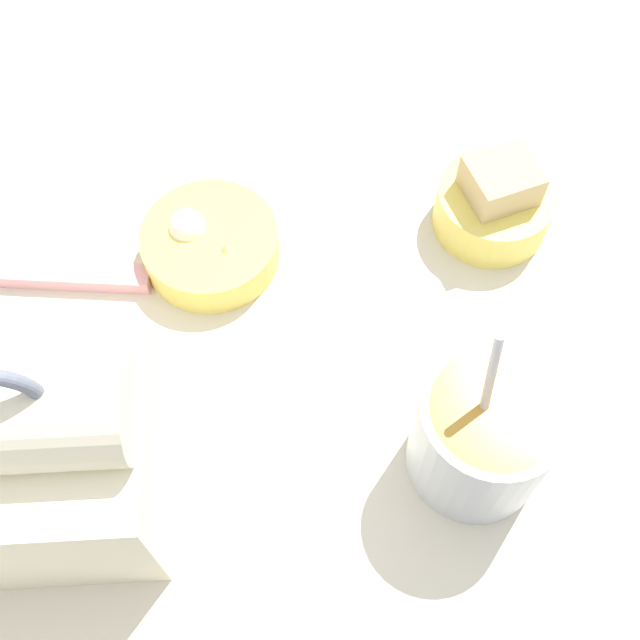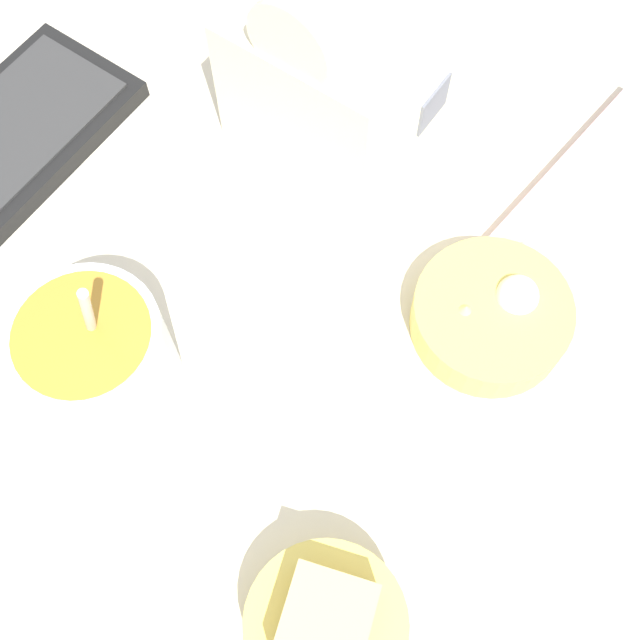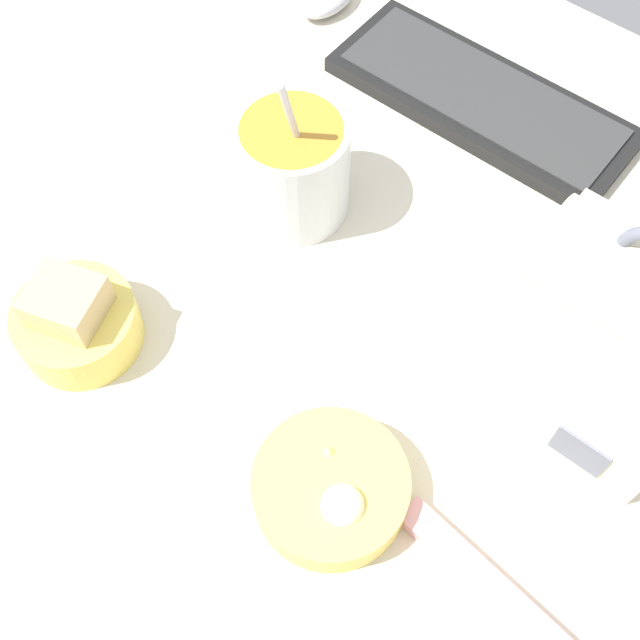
{
  "view_description": "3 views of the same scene",
  "coord_description": "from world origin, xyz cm",
  "px_view_note": "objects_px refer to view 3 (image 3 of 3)",
  "views": [
    {
      "loc": [
        0.34,
        32.14,
        66.0
      ],
      "look_at": [
        -1.52,
        -0.69,
        7.0
      ],
      "focal_mm": 45.0,
      "sensor_mm": 36.0,
      "label": 1
    },
    {
      "loc": [
        -22.02,
        -15.05,
        62.99
      ],
      "look_at": [
        -1.52,
        -0.69,
        7.0
      ],
      "focal_mm": 45.0,
      "sensor_mm": 36.0,
      "label": 2
    },
    {
      "loc": [
        19.9,
        -27.48,
        67.08
      ],
      "look_at": [
        -1.52,
        -0.69,
        7.0
      ],
      "focal_mm": 45.0,
      "sensor_mm": 36.0,
      "label": 3
    }
  ],
  "objects_px": {
    "bento_bowl_snacks": "(331,487)",
    "keyboard": "(481,100)",
    "lunch_bag": "(613,337)",
    "soup_cup": "(293,167)",
    "bento_bowl_sandwich": "(76,321)",
    "chopstick_case": "(517,612)"
  },
  "relations": [
    {
      "from": "bento_bowl_snacks",
      "to": "keyboard",
      "type": "bearing_deg",
      "value": 107.81
    },
    {
      "from": "lunch_bag",
      "to": "soup_cup",
      "type": "relative_size",
      "value": 1.22
    },
    {
      "from": "keyboard",
      "to": "bento_bowl_sandwich",
      "type": "height_order",
      "value": "bento_bowl_sandwich"
    },
    {
      "from": "chopstick_case",
      "to": "bento_bowl_snacks",
      "type": "bearing_deg",
      "value": -175.01
    },
    {
      "from": "bento_bowl_snacks",
      "to": "chopstick_case",
      "type": "relative_size",
      "value": 0.56
    },
    {
      "from": "soup_cup",
      "to": "bento_bowl_snacks",
      "type": "height_order",
      "value": "soup_cup"
    },
    {
      "from": "soup_cup",
      "to": "bento_bowl_sandwich",
      "type": "xyz_separation_m",
      "value": [
        -0.05,
        -0.24,
        -0.03
      ]
    },
    {
      "from": "soup_cup",
      "to": "bento_bowl_sandwich",
      "type": "relative_size",
      "value": 1.65
    },
    {
      "from": "lunch_bag",
      "to": "bento_bowl_sandwich",
      "type": "height_order",
      "value": "lunch_bag"
    },
    {
      "from": "keyboard",
      "to": "bento_bowl_sandwich",
      "type": "relative_size",
      "value": 3.03
    },
    {
      "from": "lunch_bag",
      "to": "chopstick_case",
      "type": "bearing_deg",
      "value": -74.38
    },
    {
      "from": "keyboard",
      "to": "lunch_bag",
      "type": "distance_m",
      "value": 0.35
    },
    {
      "from": "bento_bowl_sandwich",
      "to": "chopstick_case",
      "type": "distance_m",
      "value": 0.44
    },
    {
      "from": "keyboard",
      "to": "bento_bowl_snacks",
      "type": "relative_size",
      "value": 2.62
    },
    {
      "from": "bento_bowl_snacks",
      "to": "chopstick_case",
      "type": "bearing_deg",
      "value": 4.99
    },
    {
      "from": "bento_bowl_sandwich",
      "to": "chopstick_case",
      "type": "xyz_separation_m",
      "value": [
        0.44,
        0.04,
        -0.02
      ]
    },
    {
      "from": "keyboard",
      "to": "bento_bowl_snacks",
      "type": "height_order",
      "value": "bento_bowl_snacks"
    },
    {
      "from": "bento_bowl_snacks",
      "to": "lunch_bag",
      "type": "bearing_deg",
      "value": 63.17
    },
    {
      "from": "lunch_bag",
      "to": "soup_cup",
      "type": "bearing_deg",
      "value": -178.88
    },
    {
      "from": "bento_bowl_sandwich",
      "to": "chopstick_case",
      "type": "relative_size",
      "value": 0.48
    },
    {
      "from": "bento_bowl_snacks",
      "to": "chopstick_case",
      "type": "distance_m",
      "value": 0.17
    },
    {
      "from": "soup_cup",
      "to": "keyboard",
      "type": "bearing_deg",
      "value": 72.51
    }
  ]
}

